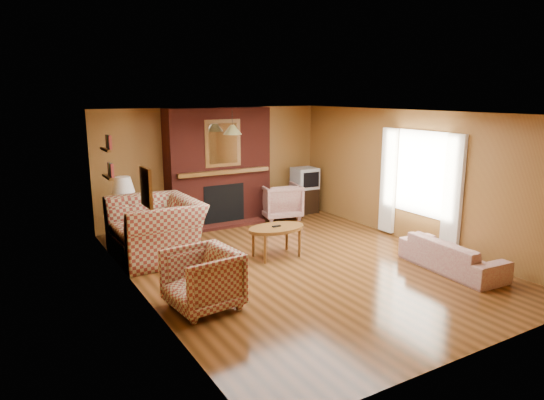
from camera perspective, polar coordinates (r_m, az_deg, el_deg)
floor at (r=7.89m, az=3.00°, el=-7.47°), size 6.50×6.50×0.00m
ceiling at (r=7.42m, az=3.21°, el=10.22°), size 6.50×6.50×0.00m
wall_back at (r=10.39m, az=-6.91°, el=4.14°), size 6.50×0.00×6.50m
wall_front at (r=5.27m, az=23.18°, el=-5.01°), size 6.50×0.00×6.50m
wall_left at (r=6.55m, az=-15.43°, el=-1.14°), size 0.00×6.50×6.50m
wall_right at (r=9.17m, az=16.23°, el=2.63°), size 0.00×6.50×6.50m
fireplace at (r=10.15m, az=-6.30°, el=3.86°), size 2.20×0.82×2.40m
window_right at (r=9.02m, az=16.91°, el=1.95°), size 0.10×1.85×2.00m
bookshelf at (r=8.30m, az=-18.75°, el=4.73°), size 0.09×0.55×0.71m
botanical_print at (r=6.20m, az=-14.57°, el=1.47°), size 0.05×0.40×0.50m
pendant_light at (r=9.44m, az=-4.68°, el=8.25°), size 0.36×0.36×0.48m
plaid_loveseat at (r=8.26m, az=-13.53°, el=-3.33°), size 1.35×1.54×0.98m
plaid_armchair at (r=6.27m, az=-8.19°, el=-9.23°), size 0.93×0.91×0.77m
floral_sofa at (r=8.03m, az=20.40°, el=-6.06°), size 0.77×1.72×0.49m
floral_armchair at (r=10.59m, az=0.94°, el=-0.11°), size 0.98×1.00×0.76m
coffee_table at (r=8.08m, az=0.53°, el=-3.56°), size 0.99×0.62×0.54m
side_table at (r=9.17m, az=-16.80°, el=-3.24°), size 0.47×0.47×0.58m
table_lamp at (r=9.02m, az=-17.06°, el=0.79°), size 0.40×0.40×0.66m
tv_stand at (r=11.15m, az=3.84°, el=-0.03°), size 0.52×0.48×0.56m
crt_tv at (r=11.05m, az=3.89°, el=2.58°), size 0.54×0.54×0.47m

